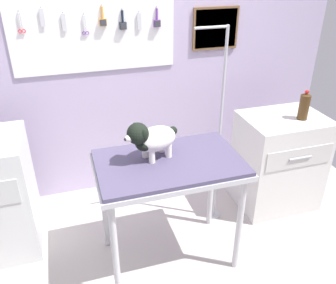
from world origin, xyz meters
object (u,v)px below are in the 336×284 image
at_px(dog, 151,138).
at_px(cabinet_right, 278,161).
at_px(grooming_arm, 218,140).
at_px(soda_bottle, 304,106).
at_px(grooming_table, 169,172).

distance_m(dog, cabinet_right, 1.39).
bearing_deg(dog, grooming_arm, 23.76).
bearing_deg(cabinet_right, soda_bottle, -30.32).
xyz_separation_m(grooming_arm, dog, (-0.61, -0.27, 0.24)).
xyz_separation_m(grooming_arm, cabinet_right, (0.62, 0.04, -0.33)).
distance_m(grooming_arm, cabinet_right, 0.70).
height_order(grooming_arm, soda_bottle, grooming_arm).
bearing_deg(grooming_arm, soda_bottle, -1.94).
relative_size(dog, soda_bottle, 1.58).
height_order(grooming_table, grooming_arm, grooming_arm).
bearing_deg(grooming_table, grooming_arm, 32.99).
relative_size(grooming_table, dog, 2.56).
height_order(grooming_table, soda_bottle, soda_bottle).
distance_m(grooming_table, soda_bottle, 1.28).
height_order(grooming_table, cabinet_right, cabinet_right).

